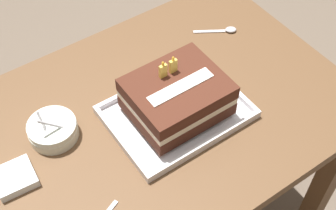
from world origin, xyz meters
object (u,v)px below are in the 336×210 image
object	(u,v)px
birthday_cake	(177,96)
napkin_pile	(15,178)
serving_spoon_near_tray	(226,30)
bowl_stack	(53,130)
foil_tray	(177,113)

from	to	relation	value
birthday_cake	napkin_pile	bearing A→B (deg)	172.80
serving_spoon_near_tray	birthday_cake	bearing A→B (deg)	-150.23
napkin_pile	bowl_stack	bearing A→B (deg)	27.07
serving_spoon_near_tray	napkin_pile	bearing A→B (deg)	-170.35
foil_tray	serving_spoon_near_tray	bearing A→B (deg)	29.77
serving_spoon_near_tray	napkin_pile	world-z (taller)	napkin_pile
birthday_cake	bowl_stack	size ratio (longest dim) A/B	1.89
birthday_cake	serving_spoon_near_tray	world-z (taller)	birthday_cake
bowl_stack	birthday_cake	bearing A→B (deg)	-22.56
bowl_stack	serving_spoon_near_tray	size ratio (longest dim) A/B	1.03
birthday_cake	foil_tray	bearing A→B (deg)	-90.00
birthday_cake	napkin_pile	size ratio (longest dim) A/B	2.39
foil_tray	bowl_stack	world-z (taller)	bowl_stack
bowl_stack	serving_spoon_near_tray	bearing A→B (deg)	5.45
bowl_stack	napkin_pile	distance (m)	0.15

